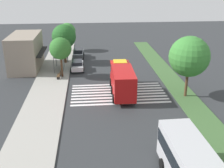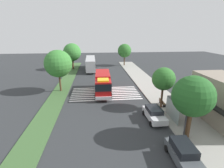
{
  "view_description": "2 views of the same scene",
  "coord_description": "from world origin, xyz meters",
  "px_view_note": "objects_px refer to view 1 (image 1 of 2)",
  "views": [
    {
      "loc": [
        -31.39,
        3.83,
        14.27
      ],
      "look_at": [
        1.05,
        0.89,
        1.43
      ],
      "focal_mm": 43.9,
      "sensor_mm": 36.0,
      "label": 1
    },
    {
      "loc": [
        29.69,
        -1.61,
        10.8
      ],
      "look_at": [
        0.24,
        1.32,
        1.41
      ],
      "focal_mm": 26.58,
      "sensor_mm": 36.0,
      "label": 2
    }
  ],
  "objects_px": {
    "sidewalk_tree_center": "(64,37)",
    "bus_stop_shelter": "(61,59)",
    "parked_car_mid": "(78,53)",
    "sidewalk_tree_east": "(67,31)",
    "fire_truck": "(122,78)",
    "parked_car_west": "(77,65)",
    "sidewalk_tree_west": "(60,49)",
    "median_tree_west": "(189,57)",
    "bench_near_shelter": "(59,75)",
    "street_lamp": "(67,41)"
  },
  "relations": [
    {
      "from": "fire_truck",
      "to": "parked_car_west",
      "type": "bearing_deg",
      "value": 32.52
    },
    {
      "from": "bench_near_shelter",
      "to": "sidewalk_tree_center",
      "type": "relative_size",
      "value": 0.24
    },
    {
      "from": "parked_car_mid",
      "to": "sidewalk_tree_center",
      "type": "height_order",
      "value": "sidewalk_tree_center"
    },
    {
      "from": "street_lamp",
      "to": "median_tree_west",
      "type": "xyz_separation_m",
      "value": [
        -16.06,
        -15.71,
        1.43
      ]
    },
    {
      "from": "parked_car_west",
      "to": "bench_near_shelter",
      "type": "xyz_separation_m",
      "value": [
        -3.85,
        2.6,
        -0.25
      ]
    },
    {
      "from": "sidewalk_tree_center",
      "to": "sidewalk_tree_east",
      "type": "height_order",
      "value": "sidewalk_tree_center"
    },
    {
      "from": "parked_car_mid",
      "to": "bus_stop_shelter",
      "type": "relative_size",
      "value": 1.28
    },
    {
      "from": "parked_car_mid",
      "to": "parked_car_west",
      "type": "bearing_deg",
      "value": -177.83
    },
    {
      "from": "fire_truck",
      "to": "bus_stop_shelter",
      "type": "height_order",
      "value": "fire_truck"
    },
    {
      "from": "sidewalk_tree_west",
      "to": "fire_truck",
      "type": "bearing_deg",
      "value": -129.44
    },
    {
      "from": "fire_truck",
      "to": "parked_car_mid",
      "type": "bearing_deg",
      "value": 20.65
    },
    {
      "from": "bench_near_shelter",
      "to": "street_lamp",
      "type": "bearing_deg",
      "value": -5.73
    },
    {
      "from": "median_tree_west",
      "to": "fire_truck",
      "type": "bearing_deg",
      "value": 75.94
    },
    {
      "from": "bus_stop_shelter",
      "to": "median_tree_west",
      "type": "distance_m",
      "value": 20.75
    },
    {
      "from": "parked_car_mid",
      "to": "street_lamp",
      "type": "distance_m",
      "value": 4.73
    },
    {
      "from": "fire_truck",
      "to": "bus_stop_shelter",
      "type": "xyz_separation_m",
      "value": [
        10.16,
        8.62,
        -0.14
      ]
    },
    {
      "from": "bus_stop_shelter",
      "to": "sidewalk_tree_center",
      "type": "bearing_deg",
      "value": -5.67
    },
    {
      "from": "sidewalk_tree_west",
      "to": "parked_car_mid",
      "type": "bearing_deg",
      "value": -11.78
    },
    {
      "from": "sidewalk_tree_west",
      "to": "sidewalk_tree_center",
      "type": "distance_m",
      "value": 7.24
    },
    {
      "from": "fire_truck",
      "to": "parked_car_mid",
      "type": "relative_size",
      "value": 1.99
    },
    {
      "from": "sidewalk_tree_west",
      "to": "sidewalk_tree_east",
      "type": "relative_size",
      "value": 1.07
    },
    {
      "from": "sidewalk_tree_east",
      "to": "median_tree_west",
      "type": "bearing_deg",
      "value": -146.64
    },
    {
      "from": "parked_car_west",
      "to": "median_tree_west",
      "type": "distance_m",
      "value": 18.89
    },
    {
      "from": "parked_car_mid",
      "to": "bus_stop_shelter",
      "type": "distance_m",
      "value": 7.67
    },
    {
      "from": "bench_near_shelter",
      "to": "median_tree_west",
      "type": "height_order",
      "value": "median_tree_west"
    },
    {
      "from": "fire_truck",
      "to": "median_tree_west",
      "type": "relative_size",
      "value": 1.17
    },
    {
      "from": "sidewalk_tree_center",
      "to": "sidewalk_tree_west",
      "type": "bearing_deg",
      "value": -180.0
    },
    {
      "from": "sidewalk_tree_west",
      "to": "sidewalk_tree_center",
      "type": "xyz_separation_m",
      "value": [
        7.23,
        0.0,
        0.28
      ]
    },
    {
      "from": "street_lamp",
      "to": "bus_stop_shelter",
      "type": "bearing_deg",
      "value": 168.73
    },
    {
      "from": "fire_truck",
      "to": "bus_stop_shelter",
      "type": "relative_size",
      "value": 2.55
    },
    {
      "from": "bench_near_shelter",
      "to": "sidewalk_tree_center",
      "type": "height_order",
      "value": "sidewalk_tree_center"
    },
    {
      "from": "sidewalk_tree_west",
      "to": "sidewalk_tree_east",
      "type": "height_order",
      "value": "sidewalk_tree_west"
    },
    {
      "from": "sidewalk_tree_center",
      "to": "median_tree_west",
      "type": "xyz_separation_m",
      "value": [
        -15.98,
        -16.11,
        0.56
      ]
    },
    {
      "from": "sidewalk_tree_center",
      "to": "bus_stop_shelter",
      "type": "bearing_deg",
      "value": 174.33
    },
    {
      "from": "parked_car_west",
      "to": "bench_near_shelter",
      "type": "bearing_deg",
      "value": 144.61
    },
    {
      "from": "parked_car_mid",
      "to": "street_lamp",
      "type": "relative_size",
      "value": 0.71
    },
    {
      "from": "street_lamp",
      "to": "sidewalk_tree_center",
      "type": "relative_size",
      "value": 0.95
    },
    {
      "from": "parked_car_mid",
      "to": "street_lamp",
      "type": "xyz_separation_m",
      "value": [
        -3.23,
        1.8,
        2.96
      ]
    },
    {
      "from": "bench_near_shelter",
      "to": "sidewalk_tree_east",
      "type": "xyz_separation_m",
      "value": [
        16.34,
        -0.4,
        3.42
      ]
    },
    {
      "from": "parked_car_west",
      "to": "bus_stop_shelter",
      "type": "bearing_deg",
      "value": 85.3
    },
    {
      "from": "bench_near_shelter",
      "to": "sidewalk_tree_west",
      "type": "relative_size",
      "value": 0.27
    },
    {
      "from": "parked_car_west",
      "to": "parked_car_mid",
      "type": "bearing_deg",
      "value": -1.37
    },
    {
      "from": "sidewalk_tree_east",
      "to": "median_tree_west",
      "type": "distance_m",
      "value": 29.33
    },
    {
      "from": "bus_stop_shelter",
      "to": "sidewalk_tree_center",
      "type": "height_order",
      "value": "sidewalk_tree_center"
    },
    {
      "from": "fire_truck",
      "to": "street_lamp",
      "type": "distance_m",
      "value": 16.23
    },
    {
      "from": "bus_stop_shelter",
      "to": "sidewalk_tree_center",
      "type": "xyz_separation_m",
      "value": [
        3.85,
        -0.38,
        2.83
      ]
    },
    {
      "from": "fire_truck",
      "to": "median_tree_west",
      "type": "height_order",
      "value": "median_tree_west"
    },
    {
      "from": "sidewalk_tree_west",
      "to": "sidewalk_tree_east",
      "type": "xyz_separation_m",
      "value": [
        15.72,
        0.0,
        -0.43
      ]
    },
    {
      "from": "parked_car_mid",
      "to": "bench_near_shelter",
      "type": "distance_m",
      "value": 11.46
    },
    {
      "from": "bus_stop_shelter",
      "to": "street_lamp",
      "type": "bearing_deg",
      "value": -11.27
    }
  ]
}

